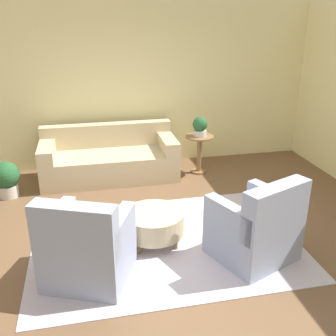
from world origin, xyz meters
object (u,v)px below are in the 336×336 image
at_px(armchair_left, 86,249).
at_px(ottoman_table, 154,223).
at_px(couch, 109,159).
at_px(armchair_right, 257,229).
at_px(potted_plant_on_side_table, 200,126).
at_px(potted_plant_floor, 6,178).
at_px(side_table, 199,148).

xyz_separation_m(armchair_left, ottoman_table, (0.79, 0.58, -0.12)).
xyz_separation_m(couch, ottoman_table, (0.36, -2.15, -0.05)).
relative_size(armchair_right, potted_plant_on_side_table, 3.19).
height_order(armchair_left, ottoman_table, armchair_left).
relative_size(potted_plant_on_side_table, potted_plant_floor, 0.59).
bearing_deg(armchair_right, ottoman_table, 151.13).
xyz_separation_m(armchair_left, side_table, (1.95, 2.60, 0.06)).
distance_m(side_table, potted_plant_on_side_table, 0.38).
bearing_deg(armchair_left, armchair_right, 0.00).
height_order(armchair_right, potted_plant_on_side_table, potted_plant_on_side_table).
xyz_separation_m(potted_plant_on_side_table, potted_plant_floor, (-3.07, -0.32, -0.52)).
relative_size(ottoman_table, potted_plant_on_side_table, 2.22).
distance_m(armchair_right, ottoman_table, 1.20).
distance_m(ottoman_table, potted_plant_on_side_table, 2.40).
relative_size(armchair_right, side_table, 1.58).
xyz_separation_m(armchair_right, side_table, (0.11, 2.60, 0.06)).
distance_m(couch, armchair_left, 2.76).
relative_size(couch, ottoman_table, 3.03).
xyz_separation_m(couch, potted_plant_floor, (-1.55, -0.45, -0.01)).
bearing_deg(armchair_left, couch, 80.97).
height_order(couch, ottoman_table, couch).
bearing_deg(couch, potted_plant_on_side_table, -4.79).
distance_m(armchair_left, ottoman_table, 0.99).
bearing_deg(couch, potted_plant_floor, -163.84).
relative_size(couch, armchair_left, 2.11).
distance_m(armchair_right, potted_plant_floor, 3.73).
distance_m(couch, potted_plant_on_side_table, 1.61).
bearing_deg(side_table, couch, 175.21).
height_order(couch, armchair_left, armchair_left).
bearing_deg(armchair_left, potted_plant_on_side_table, 53.15).
bearing_deg(ottoman_table, armchair_right, -28.87).
height_order(armchair_right, ottoman_table, armchair_right).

